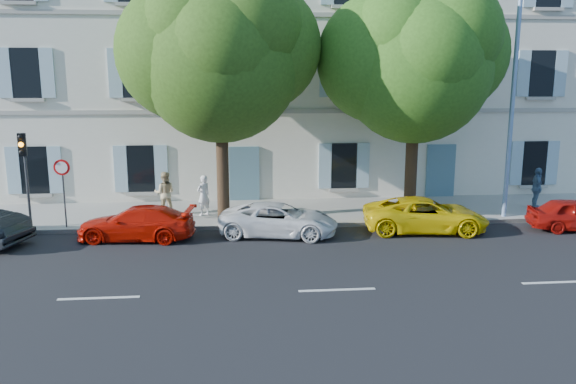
{
  "coord_description": "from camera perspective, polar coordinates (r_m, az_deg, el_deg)",
  "views": [
    {
      "loc": [
        -2.53,
        -17.52,
        5.33
      ],
      "look_at": [
        -0.72,
        2.0,
        1.4
      ],
      "focal_mm": 35.0,
      "sensor_mm": 36.0,
      "label": 1
    }
  ],
  "objects": [
    {
      "name": "tree_right",
      "position": [
        21.97,
        12.82,
        12.22
      ],
      "size": [
        5.69,
        5.69,
        8.77
      ],
      "color": "#3A2819",
      "rests_on": "sidewalk"
    },
    {
      "name": "building",
      "position": [
        27.84,
        -0.09,
        12.71
      ],
      "size": [
        28.0,
        7.0,
        12.0
      ],
      "primitive_type": "cube",
      "color": "silver",
      "rests_on": "ground"
    },
    {
      "name": "ground",
      "position": [
        18.48,
        2.8,
        -5.44
      ],
      "size": [
        90.0,
        90.0,
        0.0
      ],
      "primitive_type": "plane",
      "color": "black"
    },
    {
      "name": "tree_left",
      "position": [
        20.68,
        -6.9,
        13.03
      ],
      "size": [
        5.83,
        5.83,
        9.04
      ],
      "color": "#3A2819",
      "rests_on": "sidewalk"
    },
    {
      "name": "car_white_coupe",
      "position": [
        19.47,
        -0.95,
        -2.82
      ],
      "size": [
        4.38,
        2.66,
        1.14
      ],
      "primitive_type": "imported",
      "rotation": [
        0.0,
        0.0,
        1.37
      ],
      "color": "white",
      "rests_on": "ground"
    },
    {
      "name": "car_red_coupe",
      "position": [
        19.67,
        -15.15,
        -3.07
      ],
      "size": [
        4.08,
        2.02,
        1.14
      ],
      "primitive_type": "imported",
      "rotation": [
        0.0,
        0.0,
        4.6
      ],
      "color": "red",
      "rests_on": "ground"
    },
    {
      "name": "car_yellow_supercar",
      "position": [
        20.58,
        13.78,
        -2.26
      ],
      "size": [
        4.57,
        2.5,
        1.22
      ],
      "primitive_type": "imported",
      "rotation": [
        0.0,
        0.0,
        1.46
      ],
      "color": "yellow",
      "rests_on": "ground"
    },
    {
      "name": "road_sign",
      "position": [
        21.26,
        -21.92,
        1.27
      ],
      "size": [
        0.57,
        0.09,
        2.45
      ],
      "color": "#383A3D",
      "rests_on": "sidewalk"
    },
    {
      "name": "pedestrian_b",
      "position": [
        22.4,
        -12.4,
        -0.11
      ],
      "size": [
        0.82,
        0.64,
        1.68
      ],
      "primitive_type": "imported",
      "rotation": [
        0.0,
        0.0,
        3.14
      ],
      "color": "tan",
      "rests_on": "sidewalk"
    },
    {
      "name": "traffic_light",
      "position": [
        21.5,
        -25.24,
        2.95
      ],
      "size": [
        0.3,
        0.38,
        3.38
      ],
      "color": "#383A3D",
      "rests_on": "sidewalk"
    },
    {
      "name": "street_lamp",
      "position": [
        22.52,
        22.13,
        9.66
      ],
      "size": [
        0.27,
        1.81,
        8.55
      ],
      "color": "#7293BF",
      "rests_on": "sidewalk"
    },
    {
      "name": "sidewalk",
      "position": [
        22.73,
        1.23,
        -2.04
      ],
      "size": [
        36.0,
        4.5,
        0.15
      ],
      "primitive_type": "cube",
      "color": "#A09E96",
      "rests_on": "ground"
    },
    {
      "name": "kerb",
      "position": [
        20.63,
        1.91,
        -3.41
      ],
      "size": [
        36.0,
        0.16,
        0.16
      ],
      "primitive_type": "cube",
      "color": "#9E998E",
      "rests_on": "ground"
    },
    {
      "name": "pedestrian_a",
      "position": [
        21.97,
        -8.57,
        -0.32
      ],
      "size": [
        0.68,
        0.66,
        1.58
      ],
      "primitive_type": "imported",
      "rotation": [
        0.0,
        0.0,
        3.87
      ],
      "color": "silver",
      "rests_on": "sidewalk"
    },
    {
      "name": "pedestrian_c",
      "position": [
        24.97,
        23.97,
        0.35
      ],
      "size": [
        0.63,
        1.06,
        1.69
      ],
      "primitive_type": "imported",
      "rotation": [
        0.0,
        0.0,
        1.34
      ],
      "color": "slate",
      "rests_on": "sidewalk"
    }
  ]
}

